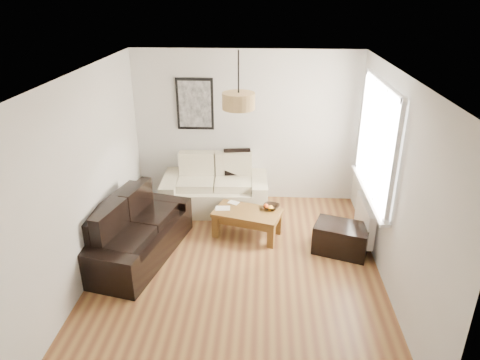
# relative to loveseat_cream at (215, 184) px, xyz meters

# --- Properties ---
(floor) EXTENTS (4.50, 4.50, 0.00)m
(floor) POSITION_rel_loveseat_cream_xyz_m (0.49, -1.78, -0.44)
(floor) COLOR brown
(floor) RESTS_ON ground
(ceiling) EXTENTS (3.80, 4.50, 0.00)m
(ceiling) POSITION_rel_loveseat_cream_xyz_m (0.49, -1.78, 2.16)
(ceiling) COLOR white
(ceiling) RESTS_ON floor
(wall_back) EXTENTS (3.80, 0.04, 2.60)m
(wall_back) POSITION_rel_loveseat_cream_xyz_m (0.49, 0.47, 0.86)
(wall_back) COLOR silver
(wall_back) RESTS_ON floor
(wall_front) EXTENTS (3.80, 0.04, 2.60)m
(wall_front) POSITION_rel_loveseat_cream_xyz_m (0.49, -4.03, 0.86)
(wall_front) COLOR silver
(wall_front) RESTS_ON floor
(wall_left) EXTENTS (0.04, 4.50, 2.60)m
(wall_left) POSITION_rel_loveseat_cream_xyz_m (-1.41, -1.78, 0.86)
(wall_left) COLOR silver
(wall_left) RESTS_ON floor
(wall_right) EXTENTS (0.04, 4.50, 2.60)m
(wall_right) POSITION_rel_loveseat_cream_xyz_m (2.39, -1.78, 0.86)
(wall_right) COLOR silver
(wall_right) RESTS_ON floor
(window_bay) EXTENTS (0.14, 1.90, 1.60)m
(window_bay) POSITION_rel_loveseat_cream_xyz_m (2.35, -0.98, 1.16)
(window_bay) COLOR white
(window_bay) RESTS_ON wall_right
(radiator) EXTENTS (0.10, 0.90, 0.52)m
(radiator) POSITION_rel_loveseat_cream_xyz_m (2.31, -0.98, -0.06)
(radiator) COLOR white
(radiator) RESTS_ON wall_right
(poster) EXTENTS (0.62, 0.04, 0.87)m
(poster) POSITION_rel_loveseat_cream_xyz_m (-0.36, 0.44, 1.26)
(poster) COLOR black
(poster) RESTS_ON wall_back
(pendant_shade) EXTENTS (0.40, 0.40, 0.20)m
(pendant_shade) POSITION_rel_loveseat_cream_xyz_m (0.49, -1.48, 1.79)
(pendant_shade) COLOR tan
(pendant_shade) RESTS_ON ceiling
(loveseat_cream) EXTENTS (1.80, 1.04, 0.87)m
(loveseat_cream) POSITION_rel_loveseat_cream_xyz_m (0.00, 0.00, 0.00)
(loveseat_cream) COLOR beige
(loveseat_cream) RESTS_ON floor
(sofa_leather) EXTENTS (1.30, 2.02, 0.80)m
(sofa_leather) POSITION_rel_loveseat_cream_xyz_m (-0.94, -1.52, -0.03)
(sofa_leather) COLOR black
(sofa_leather) RESTS_ON floor
(coffee_table) EXTENTS (1.10, 0.80, 0.41)m
(coffee_table) POSITION_rel_loveseat_cream_xyz_m (0.59, -0.89, -0.23)
(coffee_table) COLOR brown
(coffee_table) RESTS_ON floor
(ottoman) EXTENTS (0.86, 0.69, 0.43)m
(ottoman) POSITION_rel_loveseat_cream_xyz_m (1.94, -1.26, -0.22)
(ottoman) COLOR black
(ottoman) RESTS_ON floor
(cushion_left) EXTENTS (0.39, 0.14, 0.38)m
(cushion_left) POSITION_rel_loveseat_cream_xyz_m (-0.41, 0.21, 0.30)
(cushion_left) COLOR black
(cushion_left) RESTS_ON loveseat_cream
(cushion_right) EXTENTS (0.46, 0.20, 0.45)m
(cushion_right) POSITION_rel_loveseat_cream_xyz_m (0.36, 0.21, 0.33)
(cushion_right) COLOR black
(cushion_right) RESTS_ON loveseat_cream
(fruit_bowl) EXTENTS (0.30, 0.30, 0.06)m
(fruit_bowl) POSITION_rel_loveseat_cream_xyz_m (0.94, -0.78, 0.00)
(fruit_bowl) COLOR black
(fruit_bowl) RESTS_ON coffee_table
(orange_a) EXTENTS (0.09, 0.09, 0.07)m
(orange_a) POSITION_rel_loveseat_cream_xyz_m (0.92, -0.84, 0.01)
(orange_a) COLOR orange
(orange_a) RESTS_ON fruit_bowl
(orange_b) EXTENTS (0.08, 0.08, 0.08)m
(orange_b) POSITION_rel_loveseat_cream_xyz_m (0.94, -0.82, 0.01)
(orange_b) COLOR orange
(orange_b) RESTS_ON fruit_bowl
(orange_c) EXTENTS (0.10, 0.10, 0.08)m
(orange_c) POSITION_rel_loveseat_cream_xyz_m (0.87, -0.79, 0.01)
(orange_c) COLOR #EC4F13
(orange_c) RESTS_ON fruit_bowl
(papers) EXTENTS (0.23, 0.17, 0.01)m
(papers) POSITION_rel_loveseat_cream_xyz_m (0.21, -0.81, -0.03)
(papers) COLOR silver
(papers) RESTS_ON coffee_table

